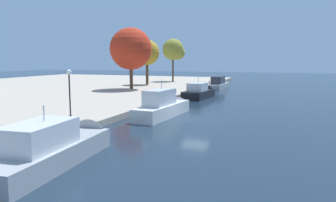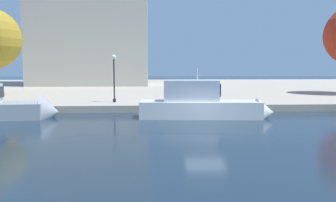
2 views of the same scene
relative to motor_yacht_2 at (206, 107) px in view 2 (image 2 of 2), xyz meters
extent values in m
plane|color=#192838|center=(-0.55, -3.32, -0.80)|extent=(220.00, 220.00, 0.00)
cube|color=#A39989|center=(-0.55, 30.53, -0.51)|extent=(120.00, 55.00, 0.58)
cone|color=#9EA3A8|center=(-11.30, 0.84, -0.40)|extent=(1.43, 2.74, 2.65)
cube|color=silver|center=(-0.41, 0.03, -0.39)|extent=(8.79, 2.90, 1.63)
cone|color=silver|center=(4.30, -0.33, -0.39)|extent=(1.36, 2.22, 2.13)
cube|color=silver|center=(-1.06, 0.08, 1.18)|extent=(4.01, 2.09, 1.51)
cube|color=black|center=(0.45, -0.03, 1.26)|extent=(1.16, 1.76, 0.90)
cylinder|color=silver|center=(-0.63, 0.05, 2.39)|extent=(0.08, 0.08, 0.92)
cylinder|color=black|center=(-7.15, 5.77, 1.67)|extent=(0.12, 0.12, 3.79)
sphere|color=white|center=(-7.15, 5.77, 3.74)|extent=(0.39, 0.39, 0.39)
cylinder|color=black|center=(-7.15, 5.77, -0.07)|extent=(0.26, 0.26, 0.30)
camera|label=1|loc=(-29.69, -11.31, 4.84)|focal=34.79mm
camera|label=2|loc=(-4.10, -23.84, 2.89)|focal=35.81mm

